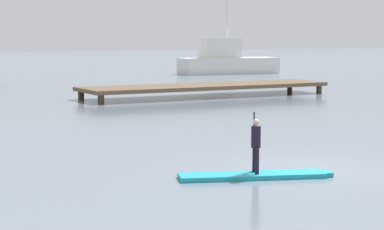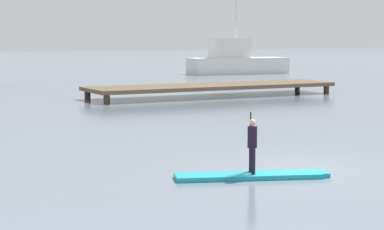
# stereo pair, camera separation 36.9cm
# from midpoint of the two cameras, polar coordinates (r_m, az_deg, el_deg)

# --- Properties ---
(ground_plane) EXTENTS (240.00, 240.00, 0.00)m
(ground_plane) POSITION_cam_midpoint_polar(r_m,az_deg,el_deg) (16.40, 8.57, -4.18)
(ground_plane) COLOR slate
(paddleboard_near) EXTENTS (3.25, 1.65, 0.10)m
(paddleboard_near) POSITION_cam_midpoint_polar(r_m,az_deg,el_deg) (15.14, 4.37, -4.82)
(paddleboard_near) COLOR #1E9EB2
(paddleboard_near) RESTS_ON ground
(paddler_child_solo) EXTENTS (0.26, 0.38, 1.27)m
(paddler_child_solo) POSITION_cam_midpoint_polar(r_m,az_deg,el_deg) (15.04, 4.39, -2.21)
(paddler_child_solo) COLOR black
(paddler_child_solo) RESTS_ON paddleboard_near
(motor_boat_small_navy) EXTENTS (7.99, 3.04, 7.68)m
(motor_boat_small_navy) POSITION_cam_midpoint_polar(r_m,az_deg,el_deg) (55.95, 2.57, 4.31)
(motor_boat_small_navy) COLOR silver
(motor_boat_small_navy) RESTS_ON ground
(floating_dock) EXTENTS (12.58, 3.11, 0.59)m
(floating_dock) POSITION_cam_midpoint_polar(r_m,az_deg,el_deg) (35.09, 0.82, 2.29)
(floating_dock) COLOR brown
(floating_dock) RESTS_ON ground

